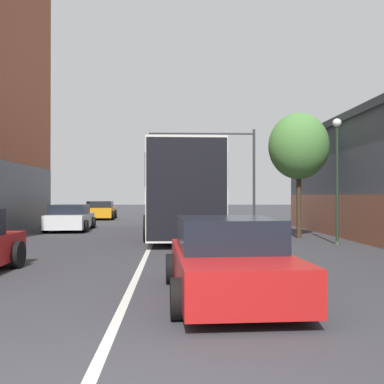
# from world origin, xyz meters

# --- Properties ---
(lane_center_line) EXTENTS (0.14, 42.87, 0.01)m
(lane_center_line) POSITION_xyz_m (0.00, 15.44, 0.00)
(lane_center_line) COLOR silver
(lane_center_line) RESTS_ON ground_plane
(bus) EXTENTS (3.04, 13.01, 3.58)m
(bus) POSITION_xyz_m (1.11, 17.01, 2.01)
(bus) COLOR silver
(bus) RESTS_ON ground_plane
(hatchback_foreground) EXTENTS (2.17, 4.15, 1.32)m
(hatchback_foreground) POSITION_xyz_m (1.70, 4.19, 0.62)
(hatchback_foreground) COLOR red
(hatchback_foreground) RESTS_ON ground_plane
(parked_car_left_near) EXTENTS (2.19, 4.35, 1.27)m
(parked_car_left_near) POSITION_xyz_m (-4.23, 18.71, 0.61)
(parked_car_left_near) COLOR silver
(parked_car_left_near) RESTS_ON ground_plane
(parked_car_left_mid) EXTENTS (2.31, 4.31, 1.29)m
(parked_car_left_mid) POSITION_xyz_m (-4.45, 29.21, 0.63)
(parked_car_left_mid) COLOR orange
(parked_car_left_mid) RESTS_ON ground_plane
(traffic_signal_gantry) EXTENTS (7.19, 0.36, 6.19)m
(traffic_signal_gantry) POSITION_xyz_m (3.87, 26.86, 4.59)
(traffic_signal_gantry) COLOR #333338
(traffic_signal_gantry) RESTS_ON ground_plane
(street_lamp) EXTENTS (0.30, 0.30, 4.38)m
(street_lamp) POSITION_xyz_m (6.47, 12.02, 2.47)
(street_lamp) COLOR #233323
(street_lamp) RESTS_ON ground_plane
(street_tree_near) EXTENTS (2.41, 2.17, 5.01)m
(street_tree_near) POSITION_xyz_m (5.79, 14.41, 3.66)
(street_tree_near) COLOR #3D2D1E
(street_tree_near) RESTS_ON ground_plane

